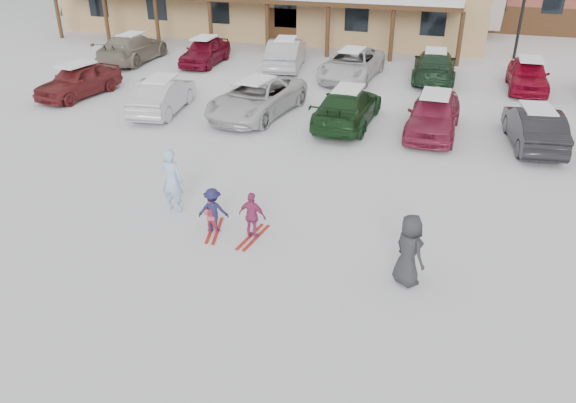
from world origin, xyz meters
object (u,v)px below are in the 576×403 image
(parked_car_1, at_px, (162,95))
(parked_car_7, at_px, (133,48))
(parked_car_12, at_px, (528,75))
(parked_car_2, at_px, (257,98))
(parked_car_3, at_px, (347,107))
(toddler_red, at_px, (211,215))
(parked_car_8, at_px, (205,51))
(parked_car_0, at_px, (78,80))
(parked_car_10, at_px, (352,64))
(parked_car_11, at_px, (434,66))
(parked_car_4, at_px, (434,114))
(adult_skier, at_px, (172,180))
(child_navy, at_px, (213,210))
(bystander_dark, at_px, (409,250))
(parked_car_5, at_px, (534,127))
(parked_car_9, at_px, (286,54))
(child_magenta, at_px, (252,216))

(parked_car_1, bearing_deg, parked_car_7, -59.29)
(parked_car_12, bearing_deg, parked_car_2, -147.24)
(parked_car_3, bearing_deg, toddler_red, 81.25)
(parked_car_12, bearing_deg, parked_car_1, -152.38)
(parked_car_3, height_order, parked_car_12, parked_car_12)
(parked_car_8, bearing_deg, parked_car_1, -79.34)
(toddler_red, relative_size, parked_car_1, 0.22)
(parked_car_0, relative_size, parked_car_1, 0.99)
(parked_car_10, xyz_separation_m, parked_car_11, (3.92, 0.95, 0.00))
(parked_car_4, bearing_deg, adult_skier, -125.76)
(parked_car_1, distance_m, parked_car_10, 9.82)
(parked_car_10, bearing_deg, parked_car_7, -175.33)
(parked_car_3, bearing_deg, child_navy, 81.57)
(child_navy, height_order, parked_car_4, parked_car_4)
(child_navy, height_order, parked_car_1, parked_car_1)
(parked_car_3, xyz_separation_m, parked_car_10, (-1.23, 6.73, 0.00))
(bystander_dark, relative_size, parked_car_11, 0.34)
(parked_car_3, bearing_deg, parked_car_5, 179.03)
(child_navy, bearing_deg, adult_skier, -38.95)
(parked_car_12, bearing_deg, parked_car_8, 178.66)
(parked_car_2, bearing_deg, bystander_dark, -45.65)
(parked_car_7, distance_m, parked_car_9, 8.57)
(parked_car_1, height_order, parked_car_10, parked_car_10)
(toddler_red, bearing_deg, parked_car_8, -66.58)
(parked_car_4, relative_size, parked_car_12, 1.05)
(parked_car_1, xyz_separation_m, parked_car_3, (7.59, 0.76, 0.01))
(parked_car_5, height_order, parked_car_11, parked_car_11)
(parked_car_12, bearing_deg, toddler_red, -118.75)
(child_navy, distance_m, parked_car_7, 19.71)
(parked_car_9, distance_m, parked_car_10, 3.85)
(adult_skier, xyz_separation_m, bystander_dark, (6.57, -1.54, -0.06))
(parked_car_7, bearing_deg, parked_car_2, 143.56)
(parked_car_8, bearing_deg, child_navy, -66.52)
(toddler_red, bearing_deg, parked_car_3, -101.98)
(parked_car_4, height_order, parked_car_11, parked_car_4)
(adult_skier, xyz_separation_m, parked_car_5, (9.80, 8.15, -0.22))
(parked_car_11, bearing_deg, child_navy, 72.85)
(parked_car_7, relative_size, parked_car_10, 1.00)
(adult_skier, height_order, parked_car_11, adult_skier)
(parked_car_9, distance_m, parked_car_11, 7.64)
(parked_car_4, xyz_separation_m, parked_car_5, (3.48, -0.24, -0.06))
(child_navy, xyz_separation_m, parked_car_12, (8.49, 16.35, 0.12))
(parked_car_9, bearing_deg, parked_car_7, -2.04)
(parked_car_8, bearing_deg, parked_car_10, -5.98)
(child_magenta, distance_m, parked_car_3, 9.16)
(parked_car_7, distance_m, parked_car_12, 20.40)
(child_navy, bearing_deg, parked_car_2, -90.24)
(parked_car_10, height_order, parked_car_11, parked_car_11)
(parked_car_3, bearing_deg, parked_car_11, -108.10)
(adult_skier, distance_m, parked_car_5, 12.75)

